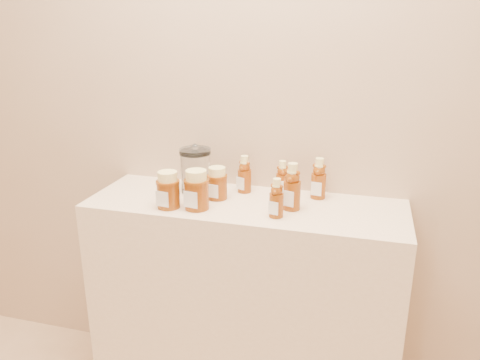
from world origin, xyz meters
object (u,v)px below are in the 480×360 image
(bear_bottle_back_left, at_px, (245,172))
(bear_bottle_front_left, at_px, (277,195))
(honey_jar_left, at_px, (168,190))
(glass_canister, at_px, (196,169))
(display_table, at_px, (244,306))

(bear_bottle_back_left, height_order, bear_bottle_front_left, bear_bottle_back_left)
(honey_jar_left, bearing_deg, glass_canister, 87.17)
(display_table, xyz_separation_m, bear_bottle_back_left, (-0.03, 0.12, 0.53))
(display_table, relative_size, bear_bottle_front_left, 7.58)
(honey_jar_left, distance_m, glass_canister, 0.19)
(display_table, height_order, bear_bottle_front_left, bear_bottle_front_left)
(bear_bottle_back_left, bearing_deg, bear_bottle_front_left, -29.34)
(display_table, xyz_separation_m, honey_jar_left, (-0.26, -0.12, 0.52))
(display_table, xyz_separation_m, glass_canister, (-0.22, 0.07, 0.55))
(bear_bottle_front_left, xyz_separation_m, glass_canister, (-0.36, 0.17, 0.02))
(bear_bottle_front_left, relative_size, glass_canister, 0.82)
(honey_jar_left, relative_size, glass_canister, 0.71)
(bear_bottle_back_left, xyz_separation_m, honey_jar_left, (-0.23, -0.24, -0.02))
(display_table, xyz_separation_m, bear_bottle_front_left, (0.14, -0.10, 0.53))
(glass_canister, bearing_deg, honey_jar_left, -101.03)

